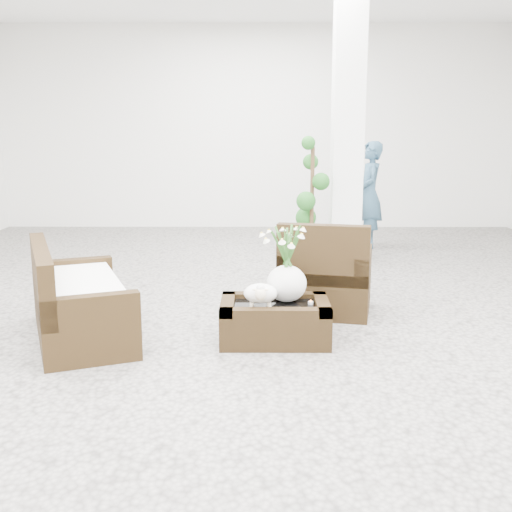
{
  "coord_description": "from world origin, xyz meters",
  "views": [
    {
      "loc": [
        0.02,
        -5.62,
        1.76
      ],
      "look_at": [
        0.0,
        -0.1,
        0.62
      ],
      "focal_mm": 43.72,
      "sensor_mm": 36.0,
      "label": 1
    }
  ],
  "objects_px": {
    "armchair": "(326,265)",
    "topiary": "(312,201)",
    "loveseat": "(81,291)",
    "coffee_table": "(275,323)"
  },
  "relations": [
    {
      "from": "coffee_table",
      "to": "topiary",
      "type": "height_order",
      "value": "topiary"
    },
    {
      "from": "loveseat",
      "to": "topiary",
      "type": "bearing_deg",
      "value": -57.2
    },
    {
      "from": "coffee_table",
      "to": "topiary",
      "type": "distance_m",
      "value": 3.3
    },
    {
      "from": "armchair",
      "to": "coffee_table",
      "type": "bearing_deg",
      "value": 71.5
    },
    {
      "from": "loveseat",
      "to": "coffee_table",
      "type": "bearing_deg",
      "value": -114.92
    },
    {
      "from": "armchair",
      "to": "topiary",
      "type": "height_order",
      "value": "topiary"
    },
    {
      "from": "armchair",
      "to": "topiary",
      "type": "relative_size",
      "value": 0.56
    },
    {
      "from": "loveseat",
      "to": "armchair",
      "type": "bearing_deg",
      "value": -91.35
    },
    {
      "from": "topiary",
      "to": "armchair",
      "type": "bearing_deg",
      "value": -91.16
    },
    {
      "from": "loveseat",
      "to": "topiary",
      "type": "distance_m",
      "value": 3.82
    }
  ]
}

